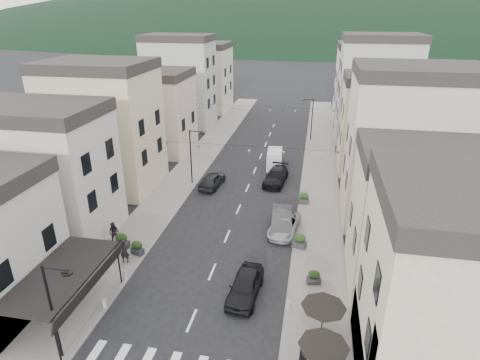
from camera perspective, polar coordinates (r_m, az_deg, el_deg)
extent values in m
cube|color=slate|center=(49.52, -6.33, 2.44)|extent=(4.00, 76.00, 0.12)
cube|color=slate|center=(47.52, 11.27, 1.21)|extent=(4.00, 76.00, 0.12)
ellipsoid|color=black|center=(312.74, 10.18, 19.69)|extent=(640.00, 360.00, 70.00)
cube|color=beige|center=(21.99, 31.01, -15.38)|extent=(10.00, 8.00, 10.00)
cube|color=black|center=(26.37, -24.02, -11.98)|extent=(3.60, 7.50, 0.15)
cube|color=black|center=(25.75, -20.43, -13.62)|extent=(0.34, 7.50, 0.99)
cylinder|color=black|center=(24.32, -24.58, -20.27)|extent=(0.10, 0.10, 3.20)
cylinder|color=black|center=(28.84, -16.82, -11.42)|extent=(0.10, 0.10, 3.20)
cube|color=beige|center=(35.80, -26.00, 0.30)|extent=(10.00, 7.00, 10.00)
cube|color=#262323|center=(34.27, -27.61, 8.80)|extent=(10.20, 7.14, 1.00)
cube|color=beige|center=(43.38, -18.71, 6.60)|extent=(10.00, 8.00, 12.00)
cube|color=#262323|center=(42.12, -19.87, 15.08)|extent=(10.20, 8.16, 1.00)
cube|color=beige|center=(54.08, -12.52, 9.03)|extent=(10.00, 8.00, 9.50)
cube|color=#262323|center=(53.08, -13.02, 14.52)|extent=(10.20, 8.16, 1.00)
cube|color=#ACADA8|center=(64.68, -8.53, 13.18)|extent=(10.00, 7.00, 13.00)
cube|color=#262323|center=(63.86, -8.92, 19.37)|extent=(10.20, 7.14, 1.00)
cube|color=beige|center=(76.12, -5.51, 14.05)|extent=(10.00, 9.00, 11.00)
cube|color=#262323|center=(75.41, -5.69, 18.55)|extent=(10.20, 9.18, 1.00)
cube|color=beige|center=(28.62, 25.89, -6.40)|extent=(10.00, 7.00, 9.00)
cube|color=#262323|center=(26.72, 27.74, 3.02)|extent=(10.20, 7.14, 1.00)
cube|color=beige|center=(36.88, 22.84, 3.57)|extent=(10.00, 8.00, 12.50)
cube|color=#262323|center=(35.41, 24.56, 13.89)|extent=(10.20, 8.16, 1.00)
cube|color=beige|center=(48.52, 20.07, 6.86)|extent=(10.00, 7.00, 10.00)
cube|color=#262323|center=(47.40, 21.00, 13.24)|extent=(10.20, 7.14, 1.00)
cube|color=#ACADA8|center=(59.72, 18.73, 11.65)|extent=(10.00, 8.00, 13.50)
cube|color=#262323|center=(58.84, 19.67, 18.55)|extent=(10.20, 8.16, 1.00)
cube|color=beige|center=(71.62, 17.51, 12.74)|extent=(10.00, 9.00, 11.50)
cube|color=#262323|center=(70.86, 18.14, 17.69)|extent=(10.20, 9.18, 1.00)
cone|color=black|center=(21.35, 11.76, -22.62)|extent=(2.50, 2.50, 0.55)
cylinder|color=black|center=(24.13, 11.53, -19.71)|extent=(0.06, 0.06, 2.30)
cone|color=black|center=(23.40, 11.76, -17.73)|extent=(2.50, 2.50, 0.55)
cylinder|color=black|center=(24.66, 11.38, -21.04)|extent=(0.70, 0.70, 0.04)
cylinder|color=black|center=(23.88, -25.09, -16.85)|extent=(0.14, 0.14, 6.00)
cylinder|color=black|center=(21.84, -24.86, -11.38)|extent=(1.40, 0.10, 0.10)
cylinder|color=black|center=(21.58, -23.34, -12.02)|extent=(0.56, 0.56, 0.08)
cylinder|color=black|center=(42.74, -7.00, 3.19)|extent=(0.14, 0.14, 6.00)
cylinder|color=black|center=(41.64, -6.27, 6.89)|extent=(1.40, 0.10, 0.10)
cylinder|color=black|center=(41.50, -5.39, 6.65)|extent=(0.56, 0.56, 0.08)
cylinder|color=black|center=(58.03, 10.18, 8.38)|extent=(0.14, 0.14, 6.00)
cylinder|color=black|center=(57.38, 9.68, 11.23)|extent=(1.40, 0.10, 0.10)
cylinder|color=black|center=(57.43, 9.01, 11.13)|extent=(0.56, 0.56, 0.08)
cylinder|color=gray|center=(27.77, -18.70, -16.25)|extent=(0.26, 0.26, 0.60)
cylinder|color=gray|center=(29.82, -15.94, -12.80)|extent=(0.26, 0.26, 0.60)
cylinder|color=gray|center=(26.47, 6.87, -17.23)|extent=(0.26, 0.26, 0.60)
cylinder|color=black|center=(36.65, 0.07, 4.91)|extent=(19.00, 0.02, 0.02)
cone|color=beige|center=(39.19, -12.60, 5.28)|extent=(0.28, 0.28, 0.24)
cone|color=navy|center=(38.63, -10.41, 5.07)|extent=(0.28, 0.28, 0.24)
cone|color=beige|center=(38.13, -8.17, 4.85)|extent=(0.28, 0.28, 0.24)
cone|color=navy|center=(37.68, -5.87, 4.64)|extent=(0.28, 0.28, 0.24)
cone|color=beige|center=(37.29, -3.53, 4.44)|extent=(0.28, 0.28, 0.24)
cone|color=navy|center=(36.95, -1.14, 4.26)|extent=(0.28, 0.28, 0.24)
cone|color=beige|center=(36.67, 1.29, 4.11)|extent=(0.28, 0.28, 0.24)
cone|color=navy|center=(36.45, 3.75, 3.99)|extent=(0.28, 0.28, 0.24)
cone|color=beige|center=(36.30, 6.23, 3.89)|extent=(0.28, 0.28, 0.24)
cone|color=navy|center=(36.20, 8.74, 3.81)|extent=(0.28, 0.28, 0.24)
cone|color=beige|center=(36.17, 11.25, 3.74)|extent=(0.28, 0.28, 0.24)
cone|color=navy|center=(36.20, 13.77, 3.68)|extent=(0.28, 0.28, 0.24)
cylinder|color=black|center=(51.89, 3.41, 10.37)|extent=(19.00, 0.02, 0.02)
cone|color=beige|center=(53.72, -6.00, 10.52)|extent=(0.28, 0.28, 0.24)
cone|color=navy|center=(53.31, -4.33, 10.39)|extent=(0.28, 0.28, 0.24)
cone|color=beige|center=(52.95, -2.65, 10.25)|extent=(0.28, 0.28, 0.24)
cone|color=navy|center=(52.63, -0.94, 10.12)|extent=(0.28, 0.28, 0.24)
cone|color=beige|center=(52.35, 0.78, 10.00)|extent=(0.28, 0.28, 0.24)
cone|color=navy|center=(52.11, 2.52, 9.89)|extent=(0.28, 0.28, 0.24)
cone|color=beige|center=(51.91, 4.28, 9.80)|extent=(0.28, 0.28, 0.24)
cone|color=navy|center=(51.76, 6.04, 9.72)|extent=(0.28, 0.28, 0.24)
cone|color=beige|center=(51.65, 7.82, 9.66)|extent=(0.28, 0.28, 0.24)
cone|color=navy|center=(51.58, 9.60, 9.60)|extent=(0.28, 0.28, 0.24)
cone|color=beige|center=(51.56, 11.39, 9.56)|extent=(0.28, 0.28, 0.24)
cone|color=navy|center=(51.58, 13.17, 9.51)|extent=(0.28, 0.28, 0.24)
imported|color=black|center=(27.15, 0.74, -14.82)|extent=(2.18, 4.74, 1.58)
imported|color=#333335|center=(34.80, 5.96, -5.63)|extent=(1.96, 4.92, 1.59)
imported|color=#909398|center=(34.25, 6.30, -6.42)|extent=(2.73, 4.96, 1.32)
imported|color=black|center=(43.55, 5.12, 0.50)|extent=(2.66, 5.42, 1.52)
imported|color=black|center=(42.60, -3.99, 0.02)|extent=(2.32, 4.70, 1.54)
cube|color=#BCBCBE|center=(48.25, 4.93, 2.99)|extent=(2.00, 4.41, 1.79)
cube|color=#BCBCBE|center=(47.42, 4.94, 3.83)|extent=(1.85, 2.98, 0.45)
cylinder|color=black|center=(46.97, 3.95, 1.69)|extent=(0.27, 0.64, 0.63)
cylinder|color=black|center=(46.93, 5.70, 1.61)|extent=(0.27, 0.64, 0.63)
cylinder|color=black|center=(49.99, 4.16, 3.04)|extent=(0.27, 0.64, 0.63)
cylinder|color=black|center=(49.95, 5.81, 2.96)|extent=(0.27, 0.64, 0.63)
imported|color=black|center=(31.16, -16.09, -9.76)|extent=(0.75, 0.58, 1.83)
imported|color=black|center=(33.85, -17.48, -7.15)|extent=(0.90, 0.72, 1.79)
cube|color=#2D2D30|center=(33.32, -16.43, -8.76)|extent=(1.20, 0.75, 0.57)
ellipsoid|color=#183213|center=(33.00, -16.56, -7.84)|extent=(0.99, 0.63, 0.72)
cube|color=#2C2C2E|center=(32.23, -14.37, -9.75)|extent=(1.14, 0.92, 0.50)
ellipsoid|color=#183213|center=(31.94, -14.46, -8.92)|extent=(0.88, 0.56, 0.64)
cube|color=#29292C|center=(28.78, 10.43, -13.85)|extent=(1.00, 0.69, 0.46)
ellipsoid|color=#183213|center=(28.49, 10.51, -13.05)|extent=(0.80, 0.51, 0.58)
cube|color=#2C2C2E|center=(32.35, 8.42, -9.03)|extent=(1.19, 0.85, 0.53)
ellipsoid|color=#183213|center=(32.05, 8.48, -8.14)|extent=(0.94, 0.60, 0.68)
cube|color=#2F3032|center=(39.32, 9.03, -2.95)|extent=(1.09, 0.75, 0.50)
ellipsoid|color=#183213|center=(39.08, 9.08, -2.23)|extent=(0.87, 0.56, 0.63)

